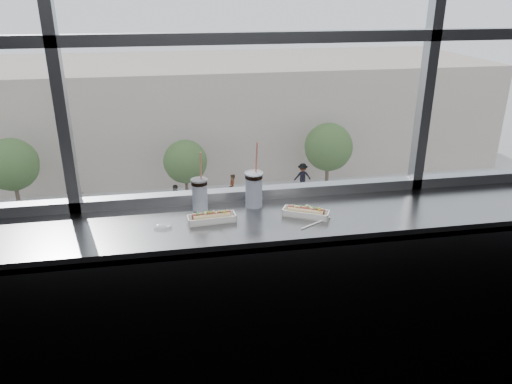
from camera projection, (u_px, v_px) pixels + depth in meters
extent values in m
plane|color=black|center=(255.00, 279.00, 3.13)|extent=(6.00, 0.00, 6.00)
cube|color=gray|center=(264.00, 222.00, 2.68)|extent=(6.00, 0.55, 0.06)
cube|color=gray|center=(272.00, 331.00, 2.64)|extent=(6.00, 0.04, 1.04)
cube|color=white|center=(212.00, 221.00, 2.62)|extent=(0.26, 0.10, 0.01)
cube|color=white|center=(212.00, 218.00, 2.61)|extent=(0.26, 0.10, 0.03)
cylinder|color=tan|center=(212.00, 217.00, 2.61)|extent=(0.20, 0.06, 0.04)
cylinder|color=maroon|center=(212.00, 215.00, 2.60)|extent=(0.21, 0.05, 0.03)
cube|color=white|center=(306.00, 216.00, 2.68)|extent=(0.26, 0.19, 0.01)
cube|color=white|center=(306.00, 213.00, 2.67)|extent=(0.26, 0.19, 0.03)
cylinder|color=tan|center=(306.00, 212.00, 2.67)|extent=(0.19, 0.13, 0.04)
cylinder|color=maroon|center=(306.00, 210.00, 2.67)|extent=(0.19, 0.12, 0.03)
cylinder|color=white|center=(200.00, 195.00, 2.73)|extent=(0.08, 0.08, 0.17)
cylinder|color=black|center=(199.00, 182.00, 2.70)|extent=(0.09, 0.09, 0.02)
cylinder|color=silver|center=(199.00, 180.00, 2.70)|extent=(0.09, 0.09, 0.01)
cylinder|color=#CE6658|center=(201.00, 167.00, 2.67)|extent=(0.01, 0.05, 0.18)
cylinder|color=white|center=(254.00, 190.00, 2.77)|extent=(0.09, 0.09, 0.19)
cylinder|color=black|center=(254.00, 176.00, 2.74)|extent=(0.10, 0.10, 0.02)
cylinder|color=silver|center=(254.00, 173.00, 2.74)|extent=(0.10, 0.10, 0.01)
cylinder|color=#CE6658|center=(256.00, 159.00, 2.70)|extent=(0.01, 0.05, 0.20)
cylinder|color=white|center=(316.00, 223.00, 2.60)|extent=(0.19, 0.11, 0.01)
ellipsoid|color=silver|center=(163.00, 225.00, 2.55)|extent=(0.10, 0.07, 0.02)
plane|color=#A7A5A2|center=(174.00, 140.00, 47.13)|extent=(120.00, 120.00, 0.00)
cube|color=black|center=(187.00, 265.00, 25.70)|extent=(80.00, 10.00, 0.06)
cube|color=#A7A5A2|center=(181.00, 204.00, 33.00)|extent=(80.00, 6.00, 0.04)
cube|color=#AC9E8F|center=(173.00, 111.00, 40.61)|extent=(50.00, 14.00, 8.00)
imported|color=silver|center=(383.00, 269.00, 23.07)|extent=(3.71, 7.17, 2.29)
imported|color=#56419B|center=(495.00, 259.00, 24.02)|extent=(3.22, 6.92, 2.25)
imported|color=white|center=(375.00, 201.00, 30.91)|extent=(2.67, 6.00, 1.97)
imported|color=#AB3357|center=(222.00, 210.00, 29.28)|extent=(3.21, 6.93, 2.26)
imported|color=#35312E|center=(10.00, 309.00, 20.45)|extent=(2.93, 6.25, 2.03)
imported|color=#66605B|center=(78.00, 192.00, 32.38)|extent=(0.87, 0.66, 1.97)
imported|color=#66605B|center=(232.00, 185.00, 33.02)|extent=(0.76, 1.01, 2.28)
imported|color=#66605B|center=(303.00, 174.00, 35.04)|extent=(1.03, 0.77, 2.32)
imported|color=#66605B|center=(176.00, 195.00, 31.75)|extent=(0.92, 0.69, 2.06)
cylinder|color=#47382B|center=(18.00, 198.00, 30.91)|extent=(0.24, 0.24, 2.42)
sphere|color=#3C5F2A|center=(12.00, 165.00, 30.08)|extent=(3.22, 3.22, 3.22)
cylinder|color=#47382B|center=(187.00, 190.00, 32.68)|extent=(0.21, 0.21, 2.11)
sphere|color=#3C5F2A|center=(185.00, 162.00, 31.95)|extent=(2.82, 2.82, 2.82)
cylinder|color=#47382B|center=(327.00, 178.00, 34.18)|extent=(0.24, 0.24, 2.43)
sphere|color=#3C5F2A|center=(328.00, 147.00, 33.34)|extent=(3.24, 3.24, 3.24)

